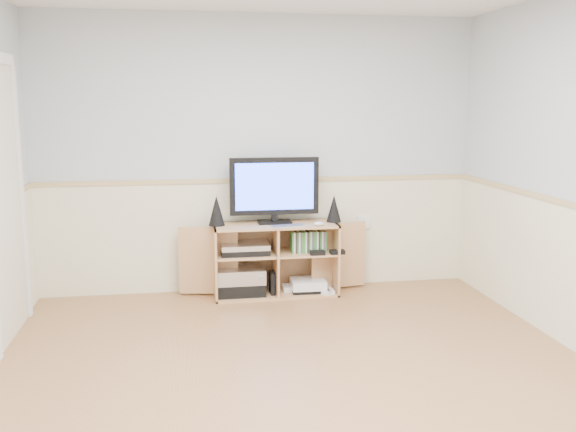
# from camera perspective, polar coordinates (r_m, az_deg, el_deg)

# --- Properties ---
(room) EXTENTS (4.04, 4.54, 2.54)m
(room) POSITION_cam_1_polar(r_m,az_deg,el_deg) (3.77, 0.38, 2.30)
(room) COLOR #B17F4E
(room) RESTS_ON ground
(media_cabinet) EXTENTS (1.73, 0.42, 0.65)m
(media_cabinet) POSITION_cam_1_polar(r_m,az_deg,el_deg) (5.85, -1.20, -3.69)
(media_cabinet) COLOR tan
(media_cabinet) RESTS_ON floor
(monitor) EXTENTS (0.80, 0.18, 0.59)m
(monitor) POSITION_cam_1_polar(r_m,az_deg,el_deg) (5.73, -1.22, 2.51)
(monitor) COLOR black
(monitor) RESTS_ON media_cabinet
(speaker_left) EXTENTS (0.14, 0.14, 0.27)m
(speaker_left) POSITION_cam_1_polar(r_m,az_deg,el_deg) (5.68, -6.37, 0.48)
(speaker_left) COLOR black
(speaker_left) RESTS_ON media_cabinet
(speaker_right) EXTENTS (0.13, 0.13, 0.25)m
(speaker_right) POSITION_cam_1_polar(r_m,az_deg,el_deg) (5.83, 4.10, 0.68)
(speaker_right) COLOR black
(speaker_right) RESTS_ON media_cabinet
(keyboard) EXTENTS (0.31, 0.16, 0.01)m
(keyboard) POSITION_cam_1_polar(r_m,az_deg,el_deg) (5.61, 0.03, -0.89)
(keyboard) COLOR silver
(keyboard) RESTS_ON media_cabinet
(mouse) EXTENTS (0.11, 0.09, 0.04)m
(mouse) POSITION_cam_1_polar(r_m,az_deg,el_deg) (5.66, 2.77, -0.68)
(mouse) COLOR white
(mouse) RESTS_ON media_cabinet
(av_components) EXTENTS (0.51, 0.32, 0.47)m
(av_components) POSITION_cam_1_polar(r_m,az_deg,el_deg) (5.79, -4.07, -5.01)
(av_components) COLOR black
(av_components) RESTS_ON media_cabinet
(game_consoles) EXTENTS (0.45, 0.30, 0.11)m
(game_consoles) POSITION_cam_1_polar(r_m,az_deg,el_deg) (5.90, 1.66, -6.19)
(game_consoles) COLOR white
(game_consoles) RESTS_ON media_cabinet
(game_cases) EXTENTS (0.31, 0.13, 0.19)m
(game_cases) POSITION_cam_1_polar(r_m,az_deg,el_deg) (5.80, 1.80, -2.26)
(game_cases) COLOR #3F8C3F
(game_cases) RESTS_ON media_cabinet
(wall_outlet) EXTENTS (0.12, 0.03, 0.12)m
(wall_outlet) POSITION_cam_1_polar(r_m,az_deg,el_deg) (6.14, 6.75, -0.54)
(wall_outlet) COLOR white
(wall_outlet) RESTS_ON wall_back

